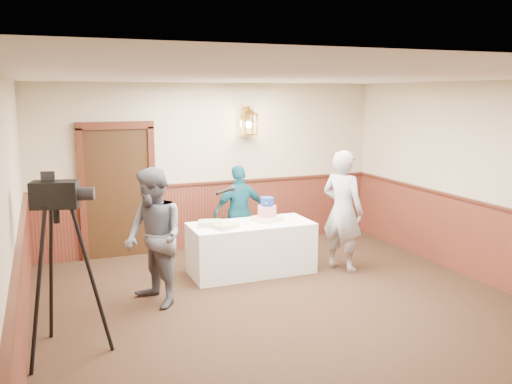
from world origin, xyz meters
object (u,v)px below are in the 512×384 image
at_px(sheet_cake_yellow, 226,226).
at_px(assistant_p, 240,212).
at_px(tiered_cake, 267,212).
at_px(interviewer, 154,238).
at_px(tv_camera_rig, 61,278).
at_px(sheet_cake_green, 210,223).
at_px(display_table, 251,248).
at_px(baker, 343,211).

xyz_separation_m(sheet_cake_yellow, assistant_p, (0.54, 0.92, -0.03)).
bearing_deg(tiered_cake, sheet_cake_yellow, -164.16).
xyz_separation_m(tiered_cake, sheet_cake_yellow, (-0.72, -0.20, -0.11)).
height_order(interviewer, tv_camera_rig, tv_camera_rig).
relative_size(sheet_cake_green, assistant_p, 0.21).
distance_m(tiered_cake, sheet_cake_yellow, 0.75).
bearing_deg(tiered_cake, display_table, -168.24).
bearing_deg(sheet_cake_yellow, interviewer, -152.94).
distance_m(display_table, baker, 1.47).
distance_m(sheet_cake_yellow, assistant_p, 1.07).
height_order(display_table, baker, baker).
height_order(tiered_cake, tv_camera_rig, tv_camera_rig).
bearing_deg(baker, sheet_cake_yellow, 54.31).
height_order(display_table, sheet_cake_yellow, sheet_cake_yellow).
bearing_deg(tiered_cake, baker, -21.95).
height_order(display_table, tiered_cake, tiered_cake).
xyz_separation_m(sheet_cake_yellow, tv_camera_rig, (-2.25, -1.53, 0.02)).
height_order(sheet_cake_yellow, baker, baker).
height_order(display_table, interviewer, interviewer).
bearing_deg(sheet_cake_green, baker, -12.35).
bearing_deg(interviewer, display_table, 95.72).
height_order(display_table, assistant_p, assistant_p).
height_order(interviewer, assistant_p, interviewer).
relative_size(tiered_cake, interviewer, 0.25).
height_order(tiered_cake, assistant_p, assistant_p).
bearing_deg(sheet_cake_green, tv_camera_rig, -140.22).
xyz_separation_m(assistant_p, tv_camera_rig, (-2.79, -2.45, 0.05)).
bearing_deg(tv_camera_rig, interviewer, 54.17).
relative_size(tiered_cake, baker, 0.24).
distance_m(display_table, interviewer, 1.79).
bearing_deg(sheet_cake_yellow, baker, -7.00).
bearing_deg(baker, assistant_p, 18.40).
relative_size(display_table, baker, 0.99).
distance_m(display_table, sheet_cake_yellow, 0.62).
distance_m(assistant_p, tv_camera_rig, 3.71).
bearing_deg(sheet_cake_green, display_table, -5.69).
bearing_deg(baker, display_table, 46.02).
distance_m(sheet_cake_green, tv_camera_rig, 2.71).
distance_m(display_table, sheet_cake_green, 0.73).
bearing_deg(display_table, assistant_p, 82.30).
xyz_separation_m(display_table, sheet_cake_yellow, (-0.44, -0.15, 0.41)).
bearing_deg(baker, sheet_cake_green, 48.96).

